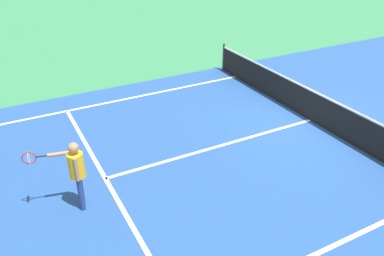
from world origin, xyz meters
name	(u,v)px	position (x,y,z in m)	size (l,w,h in m)	color
ground_plane	(310,120)	(0.00, 0.00, 0.00)	(60.00, 60.00, 0.00)	#337F51
court_surface_inbounds	(310,120)	(0.00, 0.00, 0.00)	(10.62, 24.40, 0.00)	#234C93
line_sideline_left	(81,108)	(-4.11, -5.95, 0.00)	(0.10, 11.89, 0.01)	white
line_service_near	(105,179)	(0.00, -6.40, 0.00)	(8.22, 0.10, 0.01)	white
line_center_service	(220,146)	(0.00, -3.20, 0.00)	(0.10, 6.40, 0.01)	white
net	(312,106)	(0.00, 0.00, 0.49)	(10.07, 0.09, 1.07)	#33383D
player_near	(75,168)	(0.72, -7.14, 0.97)	(0.68, 1.12, 1.57)	navy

